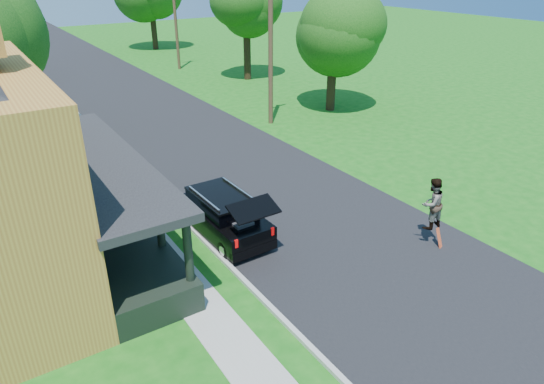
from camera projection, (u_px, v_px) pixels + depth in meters
ground at (379, 266)px, 15.42m from camera, size 140.00×140.00×0.00m
street at (154, 114)px, 30.55m from camera, size 8.00×120.00×0.02m
curb at (88, 125)px, 28.57m from camera, size 0.15×120.00×0.12m
sidewalk at (60, 129)px, 27.81m from camera, size 1.30×120.00×0.03m
front_walk at (24, 268)px, 15.30m from camera, size 6.50×1.20×0.03m
black_suv at (224, 215)px, 16.82m from camera, size 1.77×4.43×2.05m
skateboarder at (432, 203)px, 16.05m from camera, size 0.88×0.68×1.80m
skateboard at (439, 240)px, 16.36m from camera, size 0.26×0.42×0.74m
tree_right_near at (334, 24)px, 29.22m from camera, size 6.62×6.79×8.26m
tree_right_mid at (245, 3)px, 37.03m from camera, size 6.54×6.22×8.63m
utility_pole_near at (271, 45)px, 26.95m from camera, size 1.64×0.56×8.72m
utility_pole_far at (175, 18)px, 41.44m from camera, size 1.59×0.28×8.35m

